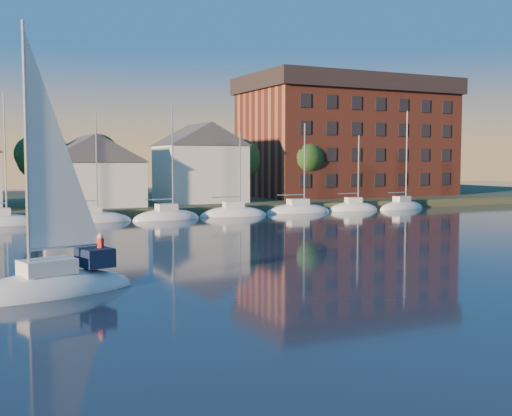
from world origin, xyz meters
TOP-DOWN VIEW (x-y plane):
  - shoreline_land at (0.00, 75.00)m, footprint 160.00×50.00m
  - wooden_dock at (0.00, 52.00)m, footprint 120.00×3.00m
  - clubhouse_centre at (-6.00, 57.00)m, footprint 11.55×8.40m
  - clubhouse_east at (8.00, 59.00)m, footprint 10.50×8.40m
  - condo_block at (34.00, 64.95)m, footprint 31.00×17.00m
  - tree_line at (2.00, 63.00)m, footprint 93.40×5.40m
  - moored_fleet at (-4.00, 49.00)m, footprint 79.50×2.40m
  - hero_sailboat at (-16.50, 14.48)m, footprint 8.98×4.89m

SIDE VIEW (x-z plane):
  - shoreline_land at x=0.00m, z-range -1.00..1.00m
  - wooden_dock at x=0.00m, z-range -0.50..0.50m
  - moored_fleet at x=-4.00m, z-range -5.93..6.12m
  - hero_sailboat at x=-16.50m, z-range -6.16..7.30m
  - clubhouse_centre at x=-6.00m, z-range 1.09..9.17m
  - clubhouse_east at x=8.00m, z-range 1.10..10.90m
  - tree_line at x=2.00m, z-range 2.73..11.63m
  - condo_block at x=34.00m, z-range 1.09..18.49m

